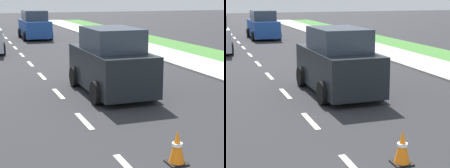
# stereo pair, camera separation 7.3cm
# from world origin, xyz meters

# --- Properties ---
(ground_plane) EXTENTS (96.00, 96.00, 0.00)m
(ground_plane) POSITION_xyz_m (0.00, 21.00, 0.00)
(ground_plane) COLOR #28282B
(lane_center_line) EXTENTS (0.14, 46.40, 0.01)m
(lane_center_line) POSITION_xyz_m (0.00, 25.20, 0.00)
(lane_center_line) COLOR silver
(lane_center_line) RESTS_ON ground
(traffic_cone_far) EXTENTS (0.36, 0.36, 0.66)m
(traffic_cone_far) POSITION_xyz_m (0.92, 2.64, 0.33)
(traffic_cone_far) COLOR black
(traffic_cone_far) RESTS_ON ground
(car_outgoing_far) EXTENTS (2.01, 4.30, 2.01)m
(car_outgoing_far) POSITION_xyz_m (1.94, 25.48, 0.94)
(car_outgoing_far) COLOR #1E4799
(car_outgoing_far) RESTS_ON ground
(car_outgoing_ahead) EXTENTS (1.96, 4.05, 2.09)m
(car_outgoing_ahead) POSITION_xyz_m (1.63, 8.31, 0.97)
(car_outgoing_ahead) COLOR black
(car_outgoing_ahead) RESTS_ON ground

